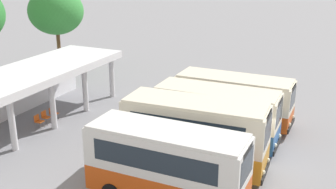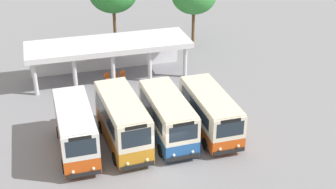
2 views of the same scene
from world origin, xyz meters
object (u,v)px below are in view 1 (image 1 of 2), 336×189
(city_bus_nearest_orange, at_px, (167,163))
(waiting_chair_end_by_column, at_px, (38,120))
(waiting_chair_second_from_end, at_px, (45,116))
(city_bus_middle_cream, at_px, (216,114))
(waiting_chair_middle_seat, at_px, (53,112))
(city_bus_second_in_row, at_px, (195,132))
(city_bus_fourth_amber, at_px, (234,98))

(city_bus_nearest_orange, relative_size, waiting_chair_end_by_column, 8.10)
(waiting_chair_end_by_column, relative_size, waiting_chair_second_from_end, 1.00)
(waiting_chair_end_by_column, bearing_deg, city_bus_middle_cream, -76.16)
(waiting_chair_second_from_end, height_order, waiting_chair_middle_seat, same)
(city_bus_nearest_orange, bearing_deg, city_bus_middle_cream, 0.03)
(city_bus_nearest_orange, distance_m, city_bus_second_in_row, 3.19)
(city_bus_fourth_amber, bearing_deg, waiting_chair_middle_seat, 112.26)
(waiting_chair_middle_seat, bearing_deg, city_bus_fourth_amber, -67.74)
(city_bus_nearest_orange, distance_m, city_bus_middle_cream, 6.37)
(city_bus_second_in_row, distance_m, waiting_chair_middle_seat, 10.83)
(city_bus_nearest_orange, bearing_deg, city_bus_fourth_amber, -0.21)
(city_bus_middle_cream, height_order, waiting_chair_end_by_column, city_bus_middle_cream)
(city_bus_middle_cream, bearing_deg, city_bus_second_in_row, 179.91)
(city_bus_nearest_orange, relative_size, city_bus_fourth_amber, 0.97)
(waiting_chair_second_from_end, relative_size, waiting_chair_middle_seat, 1.00)
(waiting_chair_second_from_end, bearing_deg, city_bus_middle_cream, -79.98)
(city_bus_second_in_row, xyz_separation_m, city_bus_middle_cream, (3.18, -0.00, -0.16))
(waiting_chair_second_from_end, bearing_deg, city_bus_second_in_row, -97.11)
(city_bus_nearest_orange, xyz_separation_m, city_bus_fourth_amber, (9.55, -0.03, -0.14))
(waiting_chair_middle_seat, bearing_deg, city_bus_second_in_row, -100.92)
(city_bus_nearest_orange, bearing_deg, waiting_chair_second_from_end, 66.93)
(city_bus_middle_cream, distance_m, waiting_chair_middle_seat, 10.69)
(city_bus_fourth_amber, bearing_deg, waiting_chair_second_from_end, 115.48)
(city_bus_second_in_row, relative_size, waiting_chair_middle_seat, 8.35)
(city_bus_nearest_orange, height_order, waiting_chair_end_by_column, city_bus_nearest_orange)
(waiting_chair_end_by_column, xyz_separation_m, waiting_chair_middle_seat, (1.44, 0.06, 0.00))
(city_bus_second_in_row, distance_m, city_bus_fourth_amber, 6.37)
(city_bus_second_in_row, bearing_deg, waiting_chair_middle_seat, 79.08)
(city_bus_middle_cream, distance_m, waiting_chair_second_from_end, 10.80)
(city_bus_nearest_orange, distance_m, waiting_chair_middle_seat, 11.85)
(waiting_chair_second_from_end, bearing_deg, city_bus_fourth_amber, -64.52)
(city_bus_nearest_orange, relative_size, waiting_chair_second_from_end, 8.10)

